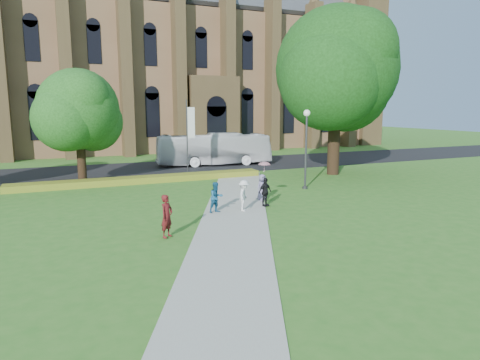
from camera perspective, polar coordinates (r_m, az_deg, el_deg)
name	(u,v)px	position (r m, az deg, el deg)	size (l,w,h in m)	color
ground	(243,225)	(19.92, 0.36, -6.01)	(160.00, 160.00, 0.00)	#2F6C20
road	(150,169)	(38.68, -11.87, 1.47)	(160.00, 10.00, 0.02)	black
footpath	(234,219)	(20.80, -0.77, -5.28)	(3.20, 30.00, 0.04)	#B2B2A8
flower_hedge	(143,180)	(31.67, -12.84, 0.04)	(18.00, 1.40, 0.45)	#A98E21
cathedral	(190,50)	(60.43, -6.72, 16.82)	(52.60, 18.25, 28.00)	brown
streetlamp	(306,140)	(28.56, 8.82, 5.36)	(0.44, 0.44, 5.24)	#38383D
large_tree	(336,69)	(35.44, 12.74, 14.26)	(9.60, 9.60, 13.20)	#332114
street_tree_1	(78,110)	(32.05, -20.75, 8.76)	(5.60, 5.60, 8.05)	#332114
banner_pole_0	(188,133)	(34.24, -6.89, 6.25)	(0.70, 0.10, 6.00)	#38383D
tour_coach	(214,149)	(40.28, -3.47, 4.13)	(2.51, 10.73, 2.99)	white
pedestrian_0	(167,216)	(18.00, -9.74, -4.77)	(0.66, 0.43, 1.80)	#551315
pedestrian_1	(216,197)	(21.91, -3.19, -2.33)	(0.77, 0.60, 1.59)	navy
pedestrian_2	(244,195)	(22.25, 0.54, -2.08)	(1.05, 0.60, 1.63)	silver
pedestrian_3	(265,192)	(23.37, 3.35, -1.60)	(0.92, 0.38, 1.57)	black
pedestrian_4	(262,187)	(24.89, 2.98, -0.96)	(0.74, 0.48, 1.52)	slate
parasol	(264,169)	(24.88, 3.27, 1.54)	(0.71, 0.71, 0.63)	#D7989C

